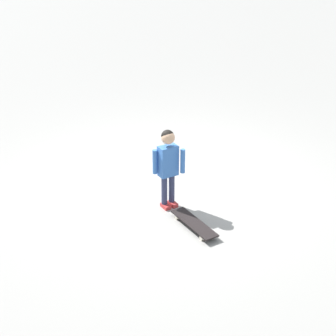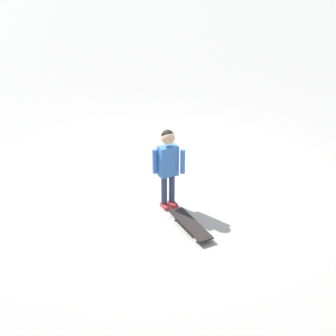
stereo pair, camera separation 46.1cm
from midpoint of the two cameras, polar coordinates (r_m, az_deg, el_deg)
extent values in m
plane|color=gray|center=(7.16, -1.26, -1.67)|extent=(50.00, 50.00, 0.00)
cylinder|color=#2D3351|center=(6.49, -1.62, -2.39)|extent=(0.08, 0.08, 0.42)
cube|color=#B73333|center=(6.57, -1.47, -4.14)|extent=(0.08, 0.15, 0.05)
cylinder|color=#2D3351|center=(6.44, -2.47, -2.62)|extent=(0.08, 0.08, 0.42)
cube|color=#B73333|center=(6.53, -2.31, -4.39)|extent=(0.08, 0.15, 0.05)
cube|color=#386BB7|center=(6.28, -2.10, 0.78)|extent=(0.24, 0.14, 0.40)
cylinder|color=#386BB7|center=(6.27, -0.42, 0.76)|extent=(0.06, 0.06, 0.32)
cylinder|color=#386BB7|center=(6.26, -3.61, 0.67)|extent=(0.06, 0.06, 0.32)
sphere|color=tan|center=(6.15, -2.15, 3.44)|extent=(0.17, 0.17, 0.17)
sphere|color=black|center=(6.15, -2.20, 3.59)|extent=(0.16, 0.16, 0.16)
cube|color=black|center=(6.10, 0.80, -6.32)|extent=(0.21, 0.77, 0.02)
cube|color=#B7B7BC|center=(5.92, 2.20, -7.62)|extent=(0.11, 0.03, 0.02)
cube|color=#B7B7BC|center=(6.30, -0.52, -5.32)|extent=(0.11, 0.03, 0.02)
cylinder|color=beige|center=(5.96, 2.80, -7.59)|extent=(0.03, 0.06, 0.06)
cylinder|color=beige|center=(5.89, 1.59, -8.02)|extent=(0.03, 0.06, 0.06)
cylinder|color=beige|center=(6.34, 0.06, -5.31)|extent=(0.03, 0.06, 0.06)
cylinder|color=beige|center=(6.28, -1.11, -5.68)|extent=(0.03, 0.06, 0.06)
camera|label=1|loc=(0.23, -92.09, -1.02)|focal=53.65mm
camera|label=2|loc=(0.23, 87.91, 1.02)|focal=53.65mm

